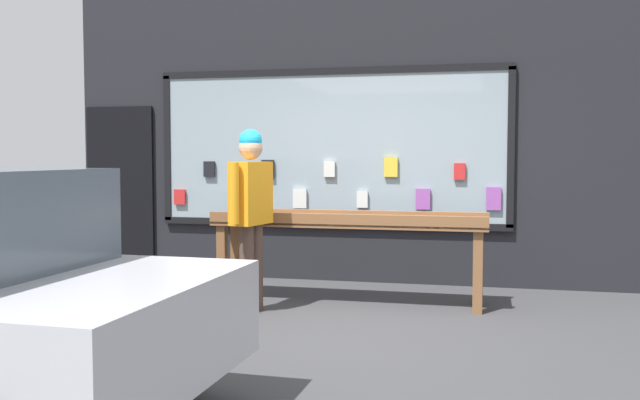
{
  "coord_description": "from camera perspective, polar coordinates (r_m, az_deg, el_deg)",
  "views": [
    {
      "loc": [
        1.38,
        -5.89,
        1.49
      ],
      "look_at": [
        -0.25,
        0.9,
        1.05
      ],
      "focal_mm": 40.0,
      "sensor_mm": 36.0,
      "label": 1
    }
  ],
  "objects": [
    {
      "name": "shopfront_facade",
      "position": [
        8.41,
        3.59,
        5.29
      ],
      "size": [
        7.36,
        0.29,
        3.52
      ],
      "color": "black",
      "rests_on": "ground_plane"
    },
    {
      "name": "ground_plane",
      "position": [
        6.23,
        0.29,
        -10.23
      ],
      "size": [
        40.0,
        40.0,
        0.0
      ],
      "primitive_type": "plane",
      "color": "#38383A"
    },
    {
      "name": "small_dog",
      "position": [
        6.79,
        -10.65,
        -7.11
      ],
      "size": [
        0.27,
        0.57,
        0.35
      ],
      "rotation": [
        0.0,
        0.0,
        1.33
      ],
      "color": "#99724C",
      "rests_on": "ground_plane"
    },
    {
      "name": "display_table_main",
      "position": [
        7.16,
        2.32,
        -2.42
      ],
      "size": [
        2.75,
        0.57,
        0.92
      ],
      "color": "brown",
      "rests_on": "ground_plane"
    },
    {
      "name": "person_browsing",
      "position": [
        6.77,
        -5.55,
        -0.36
      ],
      "size": [
        0.31,
        0.67,
        1.74
      ],
      "rotation": [
        0.0,
        0.0,
        1.36
      ],
      "color": "#4C382D",
      "rests_on": "ground_plane"
    }
  ]
}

